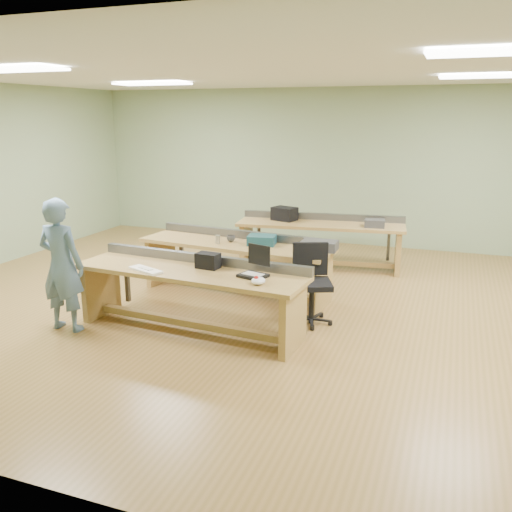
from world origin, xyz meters
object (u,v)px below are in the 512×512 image
(person, at_px, (62,265))
(parts_bin_grey, at_px, (320,245))
(task_chair, at_px, (311,294))
(mug, at_px, (231,238))
(parts_bin_teal, at_px, (262,240))
(workbench_back, at_px, (320,234))
(workbench_mid, at_px, (236,256))
(drinks_can, at_px, (218,239))
(camera_bag, at_px, (208,261))
(workbench_front, at_px, (191,285))
(laptop_base, at_px, (253,276))

(person, bearing_deg, parts_bin_grey, -143.38)
(task_chair, xyz_separation_m, mug, (-1.36, 0.72, 0.44))
(parts_bin_teal, relative_size, mug, 3.23)
(workbench_back, bearing_deg, workbench_mid, -120.19)
(workbench_mid, height_order, parts_bin_teal, parts_bin_teal)
(task_chair, xyz_separation_m, drinks_can, (-1.49, 0.54, 0.46))
(workbench_mid, xyz_separation_m, task_chair, (1.27, -0.69, -0.20))
(parts_bin_teal, distance_m, drinks_can, 0.61)
(workbench_mid, xyz_separation_m, workbench_back, (0.77, 1.80, -0.00))
(drinks_can, bearing_deg, parts_bin_teal, 14.82)
(person, bearing_deg, camera_bag, -158.95)
(workbench_front, relative_size, parts_bin_teal, 7.65)
(workbench_back, bearing_deg, workbench_front, -110.15)
(person, bearing_deg, workbench_front, -160.72)
(parts_bin_teal, relative_size, parts_bin_grey, 0.81)
(workbench_mid, bearing_deg, laptop_base, -54.84)
(parts_bin_grey, bearing_deg, person, -143.65)
(workbench_front, height_order, workbench_back, same)
(workbench_front, bearing_deg, task_chair, 35.13)
(laptop_base, relative_size, parts_bin_teal, 0.78)
(workbench_front, height_order, person, person)
(person, bearing_deg, parts_bin_teal, -132.31)
(workbench_mid, relative_size, person, 1.80)
(workbench_back, xyz_separation_m, parts_bin_grey, (0.42, -1.82, 0.26))
(task_chair, distance_m, parts_bin_grey, 0.82)
(workbench_mid, xyz_separation_m, drinks_can, (-0.21, -0.15, 0.25))
(workbench_front, relative_size, laptop_base, 9.77)
(camera_bag, bearing_deg, parts_bin_grey, 58.11)
(parts_bin_teal, bearing_deg, parts_bin_grey, -1.71)
(parts_bin_grey, height_order, mug, parts_bin_grey)
(parts_bin_grey, relative_size, drinks_can, 3.88)
(workbench_back, height_order, mug, workbench_back)
(workbench_front, height_order, camera_bag, camera_bag)
(workbench_front, bearing_deg, person, -156.72)
(laptop_base, height_order, mug, mug)
(parts_bin_grey, bearing_deg, mug, 177.84)
(workbench_front, distance_m, laptop_base, 0.82)
(workbench_front, distance_m, workbench_mid, 1.45)
(person, height_order, laptop_base, person)
(workbench_front, height_order, drinks_can, drinks_can)
(workbench_back, xyz_separation_m, laptop_base, (0.03, -3.29, 0.21))
(mug, bearing_deg, camera_bag, -78.20)
(workbench_back, height_order, person, person)
(workbench_mid, distance_m, laptop_base, 1.70)
(parts_bin_grey, bearing_deg, parts_bin_teal, 178.29)
(task_chair, height_order, mug, task_chair)
(laptop_base, bearing_deg, workbench_mid, 134.63)
(task_chair, distance_m, parts_bin_teal, 1.22)
(workbench_back, height_order, parts_bin_grey, parts_bin_grey)
(workbench_mid, relative_size, task_chair, 2.95)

